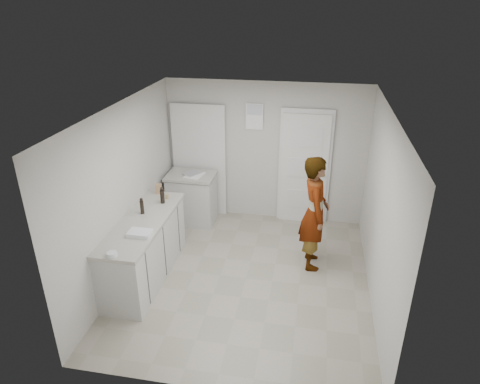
% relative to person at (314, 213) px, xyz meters
% --- Properties ---
extents(ground, '(4.00, 4.00, 0.00)m').
position_rel_person_xyz_m(ground, '(-0.92, -0.56, -0.88)').
color(ground, gray).
rests_on(ground, ground).
extents(room_shell, '(4.00, 4.00, 4.00)m').
position_rel_person_xyz_m(room_shell, '(-1.09, 1.40, 0.15)').
color(room_shell, beige).
rests_on(room_shell, ground).
extents(main_counter, '(0.64, 1.96, 0.93)m').
position_rel_person_xyz_m(main_counter, '(-2.37, -0.76, -0.45)').
color(main_counter, silver).
rests_on(main_counter, ground).
extents(side_counter, '(0.84, 0.61, 0.93)m').
position_rel_person_xyz_m(side_counter, '(-2.17, 0.99, -0.45)').
color(side_counter, silver).
rests_on(side_counter, ground).
extents(person, '(0.50, 0.69, 1.76)m').
position_rel_person_xyz_m(person, '(0.00, 0.00, 0.00)').
color(person, silver).
rests_on(person, ground).
extents(cake_mix_box, '(0.11, 0.08, 0.16)m').
position_rel_person_xyz_m(cake_mix_box, '(-2.44, 0.14, 0.13)').
color(cake_mix_box, '#9F734F').
rests_on(cake_mix_box, main_counter).
extents(spice_jar, '(0.05, 0.05, 0.08)m').
position_rel_person_xyz_m(spice_jar, '(-2.25, -0.01, 0.08)').
color(spice_jar, tan).
rests_on(spice_jar, main_counter).
extents(oil_cruet_a, '(0.07, 0.07, 0.26)m').
position_rel_person_xyz_m(oil_cruet_a, '(-2.27, -0.17, 0.17)').
color(oil_cruet_a, black).
rests_on(oil_cruet_a, main_counter).
extents(oil_cruet_b, '(0.05, 0.05, 0.25)m').
position_rel_person_xyz_m(oil_cruet_b, '(-2.44, -0.55, 0.17)').
color(oil_cruet_b, black).
rests_on(oil_cruet_b, main_counter).
extents(baking_dish, '(0.30, 0.21, 0.05)m').
position_rel_person_xyz_m(baking_dish, '(-2.24, -1.13, 0.07)').
color(baking_dish, silver).
rests_on(baking_dish, main_counter).
extents(egg_bowl, '(0.13, 0.13, 0.05)m').
position_rel_person_xyz_m(egg_bowl, '(-2.38, -1.66, 0.07)').
color(egg_bowl, silver).
rests_on(egg_bowl, main_counter).
extents(papers, '(0.34, 0.40, 0.01)m').
position_rel_person_xyz_m(papers, '(-2.09, 0.97, 0.05)').
color(papers, white).
rests_on(papers, side_counter).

